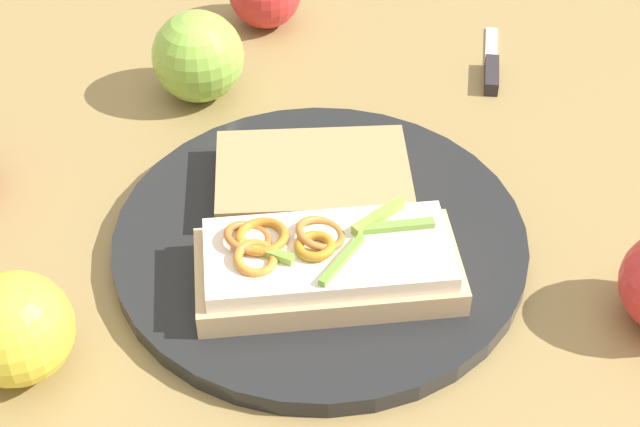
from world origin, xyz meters
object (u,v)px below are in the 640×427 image
Objects in this scene: plate at (320,240)px; apple_2 at (198,56)px; apple_5 at (15,329)px; bread_slice_side at (313,178)px; sandwich at (325,264)px; knife at (492,67)px.

plate is 0.23m from apple_2.
bread_slice_side is at bearing 27.00° from apple_5.
sandwich is at bearing -78.81° from apple_2.
sandwich is 2.54× the size of apple_5.
bread_slice_side is at bearing 83.23° from plate.
sandwich is at bearing -98.89° from plate.
bread_slice_side is (0.01, 0.10, -0.01)m from sandwich.
sandwich is at bearing 4.37° from apple_5.
knife is at bearing -125.55° from sandwich.
apple_2 is (-0.07, 0.17, 0.01)m from bread_slice_side.
sandwich is 0.10m from bread_slice_side.
bread_slice_side is 1.83× the size of apple_2.
sandwich is 1.77× the size of knife.
apple_5 is (-0.21, -0.02, 0.01)m from sandwich.
apple_2 is (-0.05, 0.27, 0.01)m from sandwich.
knife is (0.27, -0.03, -0.04)m from apple_2.
plate is 0.29m from knife.
plate is at bearing -92.12° from sandwich.
knife is (0.22, 0.24, -0.03)m from sandwich.
sandwich is 0.27m from apple_2.
plate is 2.08× the size of bread_slice_side.
apple_5 is (-0.16, -0.28, -0.00)m from apple_2.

